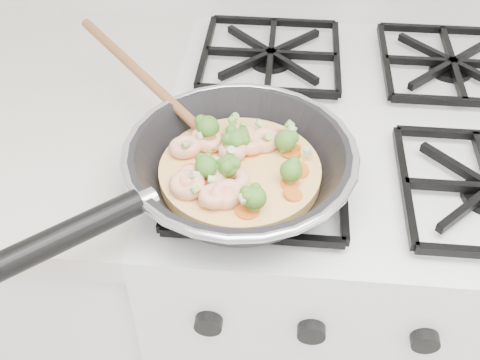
{
  "coord_description": "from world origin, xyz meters",
  "views": [
    {
      "loc": [
        -0.12,
        0.97,
        1.45
      ],
      "look_at": [
        -0.17,
        1.52,
        0.93
      ],
      "focal_mm": 44.53,
      "sensor_mm": 36.0,
      "label": 1
    }
  ],
  "objects": [
    {
      "name": "stove",
      "position": [
        0.0,
        1.7,
        0.46
      ],
      "size": [
        0.6,
        0.6,
        0.92
      ],
      "color": "white",
      "rests_on": "ground"
    },
    {
      "name": "skillet",
      "position": [
        -0.18,
        1.52,
        0.96
      ],
      "size": [
        0.41,
        0.47,
        0.09
      ],
      "rotation": [
        0.0,
        0.0,
        -0.26
      ],
      "color": "black",
      "rests_on": "stove"
    }
  ]
}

